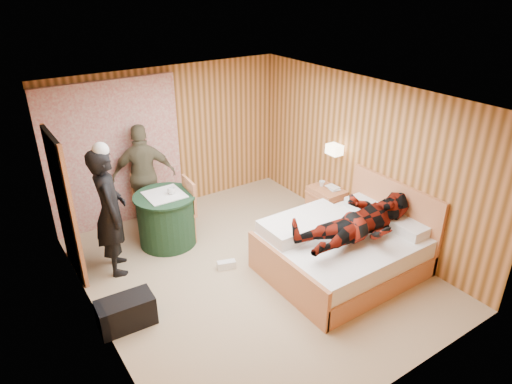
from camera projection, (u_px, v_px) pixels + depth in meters
floor at (250, 270)px, 6.56m from camera, size 4.20×5.00×0.01m
ceiling at (249, 98)px, 5.46m from camera, size 4.20×5.00×0.01m
wall_back at (170, 139)px, 7.87m from camera, size 4.20×0.02×2.50m
wall_left at (88, 239)px, 4.95m from camera, size 0.02×5.00×2.50m
wall_right at (363, 159)px, 7.07m from camera, size 0.02×5.00×2.50m
curtain at (115, 155)px, 7.34m from camera, size 2.20×0.08×2.40m
doorway at (64, 206)px, 6.12m from camera, size 0.06×0.90×2.05m
wall_lamp at (335, 149)px, 7.29m from camera, size 0.26×0.24×0.16m
bed at (344, 249)px, 6.44m from camera, size 2.11×1.66×1.14m
nightstand at (326, 204)px, 7.75m from camera, size 0.45×0.61×0.59m
round_table at (167, 218)px, 7.05m from camera, size 0.95×0.95×0.84m
chair_far at (147, 194)px, 7.55m from camera, size 0.44×0.44×0.93m
chair_near at (183, 206)px, 7.06m from camera, size 0.49×0.49×1.02m
duffel_bag at (126, 312)px, 5.46m from camera, size 0.68×0.39×0.38m
sneaker_left at (174, 240)px, 7.18m from camera, size 0.30×0.22×0.12m
sneaker_right at (226, 265)px, 6.57m from camera, size 0.28×0.18×0.12m
woman_standing at (110, 212)px, 6.19m from camera, size 0.57×0.75×1.84m
man_at_table at (144, 175)px, 7.45m from camera, size 1.09×0.74×1.72m
man_on_bed at (362, 213)px, 5.99m from camera, size 0.86×0.67×1.77m
book_lower at (329, 189)px, 7.58m from camera, size 0.21×0.26×0.02m
book_upper at (329, 188)px, 7.57m from camera, size 0.17×0.23×0.02m
cup_nightstand at (322, 184)px, 7.70m from camera, size 0.13×0.13×0.09m
cup_table at (172, 191)px, 6.86m from camera, size 0.15×0.15×0.10m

